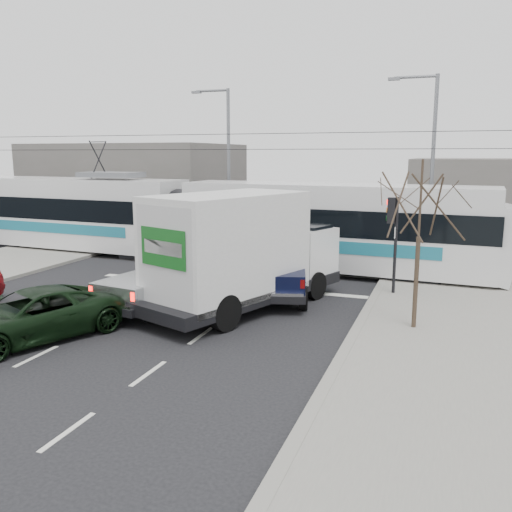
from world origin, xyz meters
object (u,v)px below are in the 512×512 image
(street_lamp_far, at_px, (226,157))
(green_car, at_px, (31,316))
(box_truck, at_px, (242,252))
(silver_pickup, at_px, (170,275))
(street_lamp_near, at_px, (429,158))
(traffic_signal, at_px, (393,224))
(bare_tree, at_px, (420,206))
(navy_pickup, at_px, (280,267))
(tram, at_px, (186,218))

(street_lamp_far, relative_size, green_car, 1.73)
(street_lamp_far, relative_size, box_truck, 1.06)
(silver_pickup, height_order, box_truck, box_truck)
(street_lamp_near, bearing_deg, traffic_signal, -96.41)
(street_lamp_near, bearing_deg, box_truck, -116.65)
(street_lamp_near, height_order, silver_pickup, street_lamp_near)
(bare_tree, height_order, navy_pickup, bare_tree)
(bare_tree, distance_m, street_lamp_near, 11.58)
(navy_pickup, xyz_separation_m, green_car, (-5.23, -7.29, -0.36))
(bare_tree, bearing_deg, tram, 145.78)
(street_lamp_near, xyz_separation_m, green_car, (-10.07, -15.97, -4.39))
(traffic_signal, height_order, street_lamp_far, street_lamp_far)
(tram, distance_m, silver_pickup, 8.23)
(traffic_signal, distance_m, street_lamp_near, 7.91)
(street_lamp_near, distance_m, tram, 12.30)
(street_lamp_far, distance_m, silver_pickup, 14.10)
(box_truck, height_order, navy_pickup, box_truck)
(street_lamp_near, bearing_deg, navy_pickup, -119.17)
(bare_tree, distance_m, tram, 14.21)
(traffic_signal, height_order, box_truck, box_truck)
(silver_pickup, distance_m, box_truck, 2.86)
(green_car, bearing_deg, silver_pickup, 92.55)
(traffic_signal, relative_size, silver_pickup, 0.60)
(green_car, bearing_deg, tram, 119.64)
(street_lamp_far, relative_size, navy_pickup, 1.62)
(bare_tree, xyz_separation_m, box_truck, (-5.78, 0.56, -1.81))
(tram, bearing_deg, traffic_signal, -17.13)
(traffic_signal, xyz_separation_m, box_truck, (-4.65, -3.44, -0.75))
(traffic_signal, distance_m, street_lamp_far, 14.47)
(navy_pickup, distance_m, green_car, 8.98)
(traffic_signal, xyz_separation_m, street_lamp_far, (-10.66, 9.50, 2.37))
(box_truck, relative_size, navy_pickup, 1.53)
(traffic_signal, height_order, green_car, traffic_signal)
(tram, height_order, box_truck, tram)
(bare_tree, xyz_separation_m, traffic_signal, (-1.13, 4.00, -1.05))
(street_lamp_far, xyz_separation_m, box_truck, (6.01, -12.94, -3.13))
(bare_tree, relative_size, navy_pickup, 0.90)
(traffic_signal, relative_size, street_lamp_far, 0.40)
(silver_pickup, bearing_deg, street_lamp_far, 112.96)
(box_truck, distance_m, green_car, 6.91)
(silver_pickup, relative_size, navy_pickup, 1.08)
(street_lamp_near, distance_m, navy_pickup, 10.72)
(bare_tree, xyz_separation_m, silver_pickup, (-8.47, 0.42, -2.76))
(bare_tree, xyz_separation_m, navy_pickup, (-5.13, 2.83, -2.71))
(silver_pickup, height_order, green_car, silver_pickup)
(tram, bearing_deg, street_lamp_far, 94.60)
(traffic_signal, xyz_separation_m, tram, (-10.54, 3.94, -0.64))
(bare_tree, bearing_deg, street_lamp_far, 131.12)
(traffic_signal, distance_m, box_truck, 5.83)
(traffic_signal, height_order, street_lamp_near, street_lamp_near)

